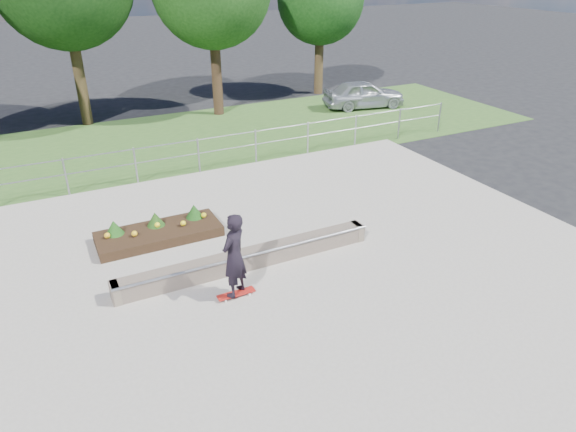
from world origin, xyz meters
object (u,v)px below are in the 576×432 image
at_px(planter_bed, 158,231).
at_px(skateboarder, 234,256).
at_px(parked_car, 364,94).
at_px(grind_ledge, 248,259).

bearing_deg(planter_bed, skateboarder, -75.93).
bearing_deg(planter_bed, parked_car, 35.28).
height_order(grind_ledge, skateboarder, skateboarder).
bearing_deg(grind_ledge, parked_car, 45.80).
relative_size(planter_bed, skateboarder, 1.60).
relative_size(skateboarder, parked_car, 0.50).
bearing_deg(grind_ledge, planter_bed, 123.32).
relative_size(grind_ledge, parked_car, 1.60).
bearing_deg(skateboarder, grind_ledge, 54.39).
distance_m(planter_bed, parked_car, 14.39).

